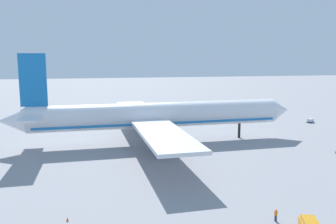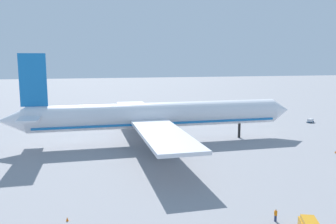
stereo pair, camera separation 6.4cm
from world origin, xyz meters
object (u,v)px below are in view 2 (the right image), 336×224
(traffic_cone_3, at_px, (249,115))
(traffic_cone_4, at_px, (67,219))
(ground_worker_1, at_px, (276,215))
(traffic_cone_2, at_px, (335,152))
(airliner, at_px, (154,116))
(baggage_cart_0, at_px, (310,120))
(traffic_cone_1, at_px, (243,119))

(traffic_cone_3, bearing_deg, traffic_cone_4, -130.07)
(ground_worker_1, distance_m, traffic_cone_2, 40.96)
(traffic_cone_3, distance_m, traffic_cone_4, 95.41)
(airliner, bearing_deg, traffic_cone_3, 38.00)
(baggage_cart_0, bearing_deg, traffic_cone_4, -143.39)
(ground_worker_1, relative_size, traffic_cone_4, 3.05)
(traffic_cone_2, relative_size, traffic_cone_4, 1.00)
(ground_worker_1, relative_size, traffic_cone_2, 3.05)
(airliner, distance_m, traffic_cone_1, 44.48)
(traffic_cone_4, bearing_deg, airliner, 64.33)
(airliner, distance_m, traffic_cone_2, 43.19)
(baggage_cart_0, bearing_deg, traffic_cone_3, 129.46)
(baggage_cart_0, distance_m, traffic_cone_3, 22.02)
(traffic_cone_3, height_order, traffic_cone_4, same)
(baggage_cart_0, xyz_separation_m, traffic_cone_2, (-17.96, -34.99, -0.44))
(baggage_cart_0, xyz_separation_m, traffic_cone_4, (-75.41, -56.01, -0.44))
(baggage_cart_0, height_order, traffic_cone_3, baggage_cart_0)
(ground_worker_1, bearing_deg, baggage_cart_0, 52.01)
(traffic_cone_1, bearing_deg, ground_worker_1, -111.81)
(traffic_cone_3, bearing_deg, airliner, -142.00)
(baggage_cart_0, relative_size, traffic_cone_4, 6.10)
(ground_worker_1, xyz_separation_m, traffic_cone_1, (28.55, 71.34, -0.58))
(traffic_cone_1, xyz_separation_m, traffic_cone_3, (6.04, 7.85, 0.00))
(baggage_cart_0, xyz_separation_m, traffic_cone_1, (-20.03, 9.15, -0.44))
(traffic_cone_2, distance_m, traffic_cone_3, 52.14)
(airliner, height_order, traffic_cone_2, airliner)
(ground_worker_1, distance_m, traffic_cone_1, 76.84)
(traffic_cone_1, bearing_deg, traffic_cone_3, 52.45)
(airliner, bearing_deg, baggage_cart_0, 15.85)
(airliner, xyz_separation_m, ground_worker_1, (7.57, -46.25, -6.05))
(airliner, height_order, traffic_cone_3, airliner)
(baggage_cart_0, distance_m, traffic_cone_2, 39.33)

